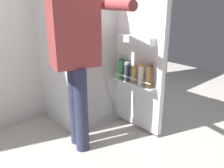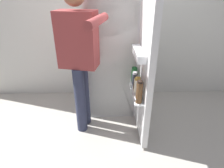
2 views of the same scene
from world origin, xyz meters
TOP-DOWN VIEW (x-y plane):
  - ground_plane at (0.00, 0.00)m, footprint 6.06×6.06m
  - kitchen_wall at (0.00, 0.96)m, footprint 4.40×0.10m
  - refrigerator at (0.03, 0.52)m, footprint 0.65×1.25m
  - person at (-0.34, 0.09)m, footprint 0.52×0.74m

SIDE VIEW (x-z plane):
  - ground_plane at x=0.00m, z-range 0.00..0.00m
  - refrigerator at x=0.03m, z-range 0.00..1.65m
  - person at x=-0.34m, z-range 0.15..1.73m
  - kitchen_wall at x=0.00m, z-range 0.00..2.52m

